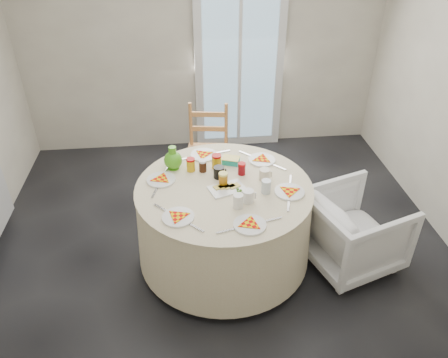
{
  "coord_description": "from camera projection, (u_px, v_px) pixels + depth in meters",
  "views": [
    {
      "loc": [
        -0.26,
        -2.79,
        2.62
      ],
      "look_at": [
        0.02,
        -0.05,
        0.8
      ],
      "focal_mm": 35.0,
      "sensor_mm": 36.0,
      "label": 1
    }
  ],
  "objects": [
    {
      "name": "wooden_chair",
      "position": [
        208.0,
        152.0,
        4.3
      ],
      "size": [
        0.46,
        0.45,
        0.92
      ],
      "primitive_type": null,
      "rotation": [
        0.0,
        0.0,
        -0.15
      ],
      "color": "#BF7B55",
      "rests_on": "floor"
    },
    {
      "name": "place_settings",
      "position": [
        224.0,
        182.0,
        3.31
      ],
      "size": [
        1.49,
        1.49,
        0.02
      ],
      "primitive_type": null,
      "rotation": [
        0.0,
        0.0,
        0.25
      ],
      "color": "white",
      "rests_on": "table"
    },
    {
      "name": "mugs_glasses",
      "position": [
        244.0,
        176.0,
        3.31
      ],
      "size": [
        0.72,
        0.72,
        0.12
      ],
      "primitive_type": null,
      "rotation": [
        0.0,
        0.0,
        0.15
      ],
      "color": "gray",
      "rests_on": "table"
    },
    {
      "name": "wall_back",
      "position": [
        203.0,
        37.0,
        4.72
      ],
      "size": [
        4.0,
        0.02,
        2.6
      ],
      "primitive_type": "cube",
      "color": "#BCB5A3",
      "rests_on": "floor"
    },
    {
      "name": "glass_door",
      "position": [
        239.0,
        60.0,
        4.85
      ],
      "size": [
        1.0,
        0.08,
        2.1
      ],
      "primitive_type": "cube",
      "color": "silver",
      "rests_on": "floor"
    },
    {
      "name": "table",
      "position": [
        224.0,
        223.0,
        3.53
      ],
      "size": [
        1.4,
        1.4,
        0.71
      ],
      "primitive_type": "cylinder",
      "color": "beige",
      "rests_on": "floor"
    },
    {
      "name": "butter_tub",
      "position": [
        231.0,
        158.0,
        3.59
      ],
      "size": [
        0.16,
        0.14,
        0.06
      ],
      "primitive_type": "cube",
      "rotation": [
        0.0,
        0.0,
        -0.36
      ],
      "color": "#19A69D",
      "rests_on": "table"
    },
    {
      "name": "cheese_platter",
      "position": [
        227.0,
        185.0,
        3.28
      ],
      "size": [
        0.31,
        0.25,
        0.03
      ],
      "primitive_type": null,
      "rotation": [
        0.0,
        0.0,
        0.33
      ],
      "color": "silver",
      "rests_on": "table"
    },
    {
      "name": "green_pitcher",
      "position": [
        173.0,
        153.0,
        3.48
      ],
      "size": [
        0.18,
        0.18,
        0.19
      ],
      "primitive_type": null,
      "rotation": [
        0.0,
        0.0,
        -0.2
      ],
      "color": "#49AB1C",
      "rests_on": "table"
    },
    {
      "name": "jar_cluster",
      "position": [
        215.0,
        163.0,
        3.45
      ],
      "size": [
        0.5,
        0.33,
        0.13
      ],
      "primitive_type": null,
      "rotation": [
        0.0,
        0.0,
        -0.23
      ],
      "color": "brown",
      "rests_on": "table"
    },
    {
      "name": "floor",
      "position": [
        221.0,
        253.0,
        3.78
      ],
      "size": [
        4.0,
        4.0,
        0.0
      ],
      "primitive_type": "plane",
      "color": "black",
      "rests_on": "ground"
    },
    {
      "name": "armchair",
      "position": [
        355.0,
        224.0,
        3.5
      ],
      "size": [
        0.84,
        0.86,
        0.71
      ],
      "primitive_type": "imported",
      "rotation": [
        0.0,
        0.0,
        1.9
      ],
      "color": "white",
      "rests_on": "floor"
    }
  ]
}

